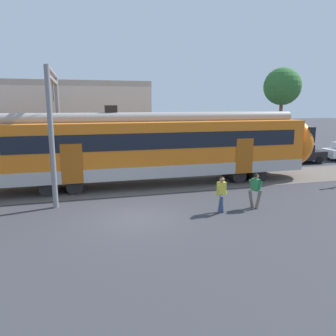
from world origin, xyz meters
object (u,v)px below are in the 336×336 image
(parked_car_black, at_px, (300,154))
(pedestrian_yellow, at_px, (221,191))
(commuter_train, at_px, (2,153))
(pedestrian_green, at_px, (255,188))

(parked_car_black, bearing_deg, pedestrian_yellow, -139.39)
(commuter_train, distance_m, pedestrian_green, 13.19)
(pedestrian_yellow, bearing_deg, parked_car_black, 40.61)
(commuter_train, relative_size, pedestrian_yellow, 22.83)
(parked_car_black, bearing_deg, commuter_train, -169.72)
(commuter_train, xyz_separation_m, parked_car_black, (21.44, 3.89, -1.47))
(commuter_train, xyz_separation_m, pedestrian_green, (11.79, -5.77, -1.29))
(pedestrian_green, bearing_deg, pedestrian_yellow, -174.95)
(pedestrian_yellow, height_order, pedestrian_green, same)
(pedestrian_green, distance_m, parked_car_black, 13.66)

